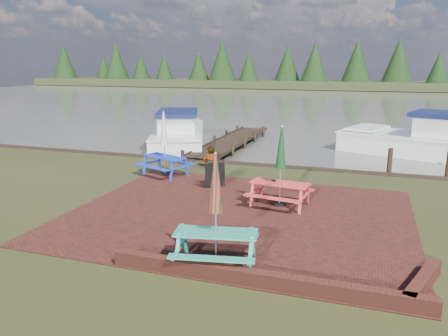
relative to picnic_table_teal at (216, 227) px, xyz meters
name	(u,v)px	position (x,y,z in m)	size (l,w,h in m)	color
ground	(227,228)	(-0.41, 1.98, -0.81)	(120.00, 120.00, 0.00)	black
paving	(239,215)	(-0.41, 2.98, -0.80)	(9.00, 7.50, 0.02)	#341910
brick_wall	(297,280)	(1.73, -0.44, -0.66)	(6.21, 1.79, 0.30)	#4C1E16
water	(339,103)	(-0.41, 38.98, -0.81)	(120.00, 60.00, 0.02)	#44423B
far_treeline	(354,68)	(-0.41, 67.98, 2.47)	(120.00, 10.00, 8.10)	black
picnic_table_teal	(216,227)	(0.00, 0.00, 0.00)	(1.92, 1.77, 2.31)	#288470
picnic_table_red	(280,179)	(0.48, 4.10, -0.01)	(1.84, 1.68, 2.30)	red
picnic_table_blue	(165,153)	(-4.21, 6.28, 0.01)	(2.11, 2.01, 2.33)	#1830BA
chalkboard	(215,174)	(-1.91, 5.28, -0.35)	(0.59, 0.76, 0.89)	black
jetty	(231,141)	(-3.91, 13.25, -0.70)	(1.76, 9.08, 1.00)	black
boat_jetty	(179,134)	(-6.57, 12.68, -0.39)	(4.89, 7.61, 2.09)	silver
boat_near	(438,143)	(5.78, 13.88, -0.34)	(8.86, 5.59, 2.27)	silver
person	(210,146)	(-3.09, 8.03, 0.02)	(0.60, 0.40, 1.65)	gray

